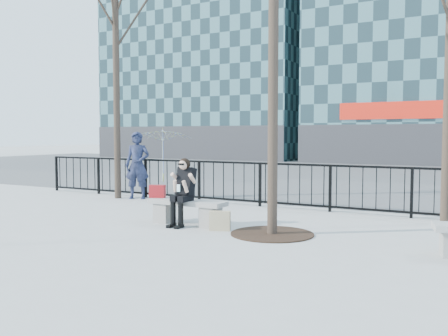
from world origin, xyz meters
The scene contains 12 objects.
ground centered at (0.00, 0.00, 0.00)m, with size 120.00×120.00×0.00m, color #9B9C97.
street_surface centered at (0.00, 15.00, 0.00)m, with size 60.00×23.00×0.01m, color #474747.
railing centered at (0.00, 3.00, 0.55)m, with size 14.00×0.06×1.10m.
building_left centered at (-15.00, 27.00, 11.30)m, with size 16.20×10.20×22.60m.
tree_left centered at (-4.00, 2.50, 4.86)m, with size 2.80×2.80×6.50m.
tree_grate centered at (1.90, -0.10, 0.01)m, with size 1.50×1.50×0.02m, color black.
bench_main centered at (0.00, 0.00, 0.30)m, with size 1.65×0.46×0.49m.
seated_woman centered at (0.00, -0.16, 0.67)m, with size 0.50×0.64×1.34m.
handbag centered at (-0.75, 0.02, 0.62)m, with size 0.32×0.15×0.27m, color maroon.
shopping_bag centered at (0.89, -0.24, 0.18)m, with size 0.39×0.14×0.37m, color beige.
standing_man centered at (-3.42, 2.66, 0.94)m, with size 0.69×0.45×1.88m, color black.
vendor_umbrella centered at (-5.66, 6.83, 1.02)m, with size 2.23×2.27×2.04m, color yellow.
Camera 1 is at (5.49, -8.27, 1.80)m, focal length 40.00 mm.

